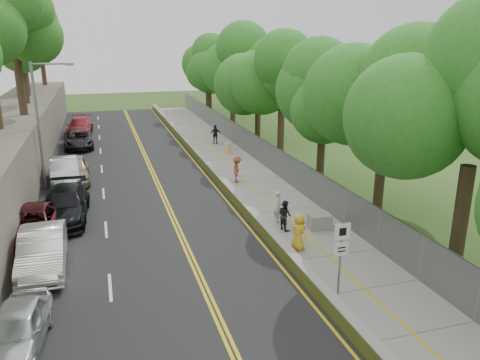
{
  "coord_description": "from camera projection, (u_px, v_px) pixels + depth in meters",
  "views": [
    {
      "loc": [
        -7.05,
        -16.94,
        9.31
      ],
      "look_at": [
        0.5,
        8.0,
        1.4
      ],
      "focal_mm": 35.0,
      "sensor_mm": 36.0,
      "label": 1
    }
  ],
  "objects": [
    {
      "name": "ground",
      "position": [
        283.0,
        263.0,
        20.17
      ],
      "size": [
        140.0,
        140.0,
        0.0
      ],
      "primitive_type": "plane",
      "color": "#33511E",
      "rests_on": "ground"
    },
    {
      "name": "road",
      "position": [
        129.0,
        178.0,
        32.41
      ],
      "size": [
        11.2,
        66.0,
        0.04
      ],
      "primitive_type": "cube",
      "color": "black",
      "rests_on": "ground"
    },
    {
      "name": "sidewalk",
      "position": [
        239.0,
        169.0,
        34.61
      ],
      "size": [
        4.2,
        66.0,
        0.05
      ],
      "primitive_type": "cube",
      "color": "gray",
      "rests_on": "ground"
    },
    {
      "name": "jersey_barrier",
      "position": [
        209.0,
        168.0,
        33.89
      ],
      "size": [
        0.42,
        66.0,
        0.6
      ],
      "primitive_type": "cube",
      "color": "#BAD533",
      "rests_on": "ground"
    },
    {
      "name": "chainlink_fence",
      "position": [
        266.0,
        154.0,
        34.91
      ],
      "size": [
        0.04,
        66.0,
        2.0
      ],
      "primitive_type": "cube",
      "color": "slate",
      "rests_on": "ground"
    },
    {
      "name": "trees_fenceside",
      "position": [
        298.0,
        72.0,
        33.82
      ],
      "size": [
        7.0,
        66.0,
        14.0
      ],
      "primitive_type": null,
      "color": "#378728",
      "rests_on": "ground"
    },
    {
      "name": "streetlight",
      "position": [
        41.0,
        118.0,
        28.75
      ],
      "size": [
        2.52,
        0.22,
        8.0
      ],
      "color": "gray",
      "rests_on": "ground"
    },
    {
      "name": "signpost",
      "position": [
        341.0,
        247.0,
        17.13
      ],
      "size": [
        0.62,
        0.09,
        3.1
      ],
      "color": "gray",
      "rests_on": "sidewalk"
    },
    {
      "name": "construction_barrel",
      "position": [
        227.0,
        148.0,
        39.13
      ],
      "size": [
        0.55,
        0.55,
        0.9
      ],
      "primitive_type": "cylinder",
      "color": "orange",
      "rests_on": "sidewalk"
    },
    {
      "name": "concrete_block",
      "position": [
        319.0,
        221.0,
        23.68
      ],
      "size": [
        1.22,
        0.97,
        0.75
      ],
      "primitive_type": "cube",
      "rotation": [
        0.0,
        0.0,
        -0.12
      ],
      "color": "gray",
      "rests_on": "sidewalk"
    },
    {
      "name": "car_0",
      "position": [
        17.0,
        330.0,
        14.35
      ],
      "size": [
        2.06,
        4.24,
        1.39
      ],
      "primitive_type": "imported",
      "rotation": [
        0.0,
        0.0,
        -0.1
      ],
      "color": "silver",
      "rests_on": "road"
    },
    {
      "name": "car_1",
      "position": [
        42.0,
        250.0,
        19.43
      ],
      "size": [
        1.89,
        5.1,
        1.67
      ],
      "primitive_type": "imported",
      "rotation": [
        0.0,
        0.0,
        0.03
      ],
      "color": "white",
      "rests_on": "road"
    },
    {
      "name": "car_2",
      "position": [
        31.0,
        225.0,
        22.24
      ],
      "size": [
        3.05,
        5.76,
        1.54
      ],
      "primitive_type": "imported",
      "rotation": [
        0.0,
        0.0,
        -0.09
      ],
      "color": "maroon",
      "rests_on": "road"
    },
    {
      "name": "car_3",
      "position": [
        65.0,
        205.0,
        24.72
      ],
      "size": [
        2.6,
        5.81,
        1.66
      ],
      "primitive_type": "imported",
      "rotation": [
        0.0,
        0.0,
        -0.05
      ],
      "color": "black",
      "rests_on": "road"
    },
    {
      "name": "car_4",
      "position": [
        74.0,
        169.0,
        31.35
      ],
      "size": [
        2.17,
        4.99,
        1.68
      ],
      "primitive_type": "imported",
      "rotation": [
        0.0,
        0.0,
        0.04
      ],
      "color": "tan",
      "rests_on": "road"
    },
    {
      "name": "car_5",
      "position": [
        64.0,
        171.0,
        31.04
      ],
      "size": [
        2.17,
        5.17,
        1.66
      ],
      "primitive_type": "imported",
      "rotation": [
        0.0,
        0.0,
        0.08
      ],
      "color": "#B3B4BB",
      "rests_on": "road"
    },
    {
      "name": "car_6",
      "position": [
        78.0,
        140.0,
        41.11
      ],
      "size": [
        2.69,
        5.35,
        1.45
      ],
      "primitive_type": "imported",
      "rotation": [
        0.0,
        0.0,
        0.05
      ],
      "color": "black",
      "rests_on": "road"
    },
    {
      "name": "car_7",
      "position": [
        80.0,
        126.0,
        46.9
      ],
      "size": [
        2.64,
        5.78,
        1.64
      ],
      "primitive_type": "imported",
      "rotation": [
        0.0,
        0.0,
        -0.06
      ],
      "color": "maroon",
      "rests_on": "road"
    },
    {
      "name": "car_8",
      "position": [
        80.0,
        127.0,
        46.86
      ],
      "size": [
        1.97,
        4.57,
        1.54
      ],
      "primitive_type": "imported",
      "rotation": [
        0.0,
        0.0,
        0.04
      ],
      "color": "white",
      "rests_on": "road"
    },
    {
      "name": "painter_0",
      "position": [
        299.0,
        232.0,
        21.14
      ],
      "size": [
        0.77,
        0.97,
        1.74
      ],
      "primitive_type": "imported",
      "rotation": [
        0.0,
        0.0,
        1.86
      ],
      "color": "gold",
      "rests_on": "sidewalk"
    },
    {
      "name": "painter_1",
      "position": [
        278.0,
        207.0,
        24.24
      ],
      "size": [
        0.58,
        0.73,
        1.74
      ],
      "primitive_type": "imported",
      "rotation": [
        0.0,
        0.0,
        1.29
      ],
      "color": "beige",
      "rests_on": "sidewalk"
    },
    {
      "name": "painter_2",
      "position": [
        285.0,
        215.0,
        23.42
      ],
      "size": [
        0.76,
        0.88,
        1.54
      ],
      "primitive_type": "imported",
      "rotation": [
        0.0,
        0.0,
        1.84
      ],
      "color": "black",
      "rests_on": "sidewalk"
    },
    {
      "name": "painter_3",
      "position": [
        237.0,
        170.0,
        31.11
      ],
      "size": [
        1.02,
        1.31,
        1.78
      ],
      "primitive_type": "imported",
      "rotation": [
        0.0,
        0.0,
        1.21
      ],
      "color": "#97412A",
      "rests_on": "sidewalk"
    },
    {
      "name": "person_far",
      "position": [
        216.0,
        135.0,
        42.5
      ],
      "size": [
        1.1,
        0.7,
        1.74
      ],
      "primitive_type": "imported",
      "rotation": [
        0.0,
        0.0,
        2.85
      ],
      "color": "black",
      "rests_on": "sidewalk"
    }
  ]
}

